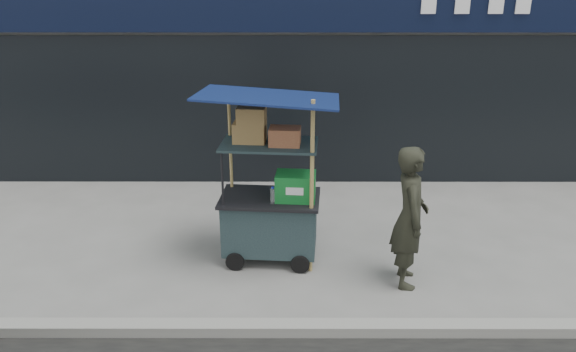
{
  "coord_description": "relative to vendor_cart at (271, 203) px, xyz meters",
  "views": [
    {
      "loc": [
        0.13,
        -4.85,
        3.49
      ],
      "look_at": [
        0.12,
        1.2,
        1.14
      ],
      "focal_mm": 35.0,
      "sensor_mm": 36.0,
      "label": 1
    }
  ],
  "objects": [
    {
      "name": "ground",
      "position": [
        0.08,
        -1.32,
        -0.75
      ],
      "size": [
        80.0,
        80.0,
        0.0
      ],
      "primitive_type": "plane",
      "color": "#62625E",
      "rests_on": "ground"
    },
    {
      "name": "curb",
      "position": [
        0.08,
        -1.52,
        -0.69
      ],
      "size": [
        80.0,
        0.18,
        0.12
      ],
      "primitive_type": "cube",
      "color": "gray",
      "rests_on": "ground"
    },
    {
      "name": "vendor_cart",
      "position": [
        0.0,
        0.0,
        0.0
      ],
      "size": [
        1.66,
        1.24,
        2.13
      ],
      "rotation": [
        0.0,
        0.0,
        -0.08
      ],
      "color": "#18252A",
      "rests_on": "ground"
    },
    {
      "name": "vendor_man",
      "position": [
        1.55,
        -0.55,
        0.07
      ],
      "size": [
        0.43,
        0.62,
        1.64
      ],
      "primitive_type": "imported",
      "rotation": [
        0.0,
        0.0,
        1.5
      ],
      "color": "black",
      "rests_on": "ground"
    }
  ]
}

